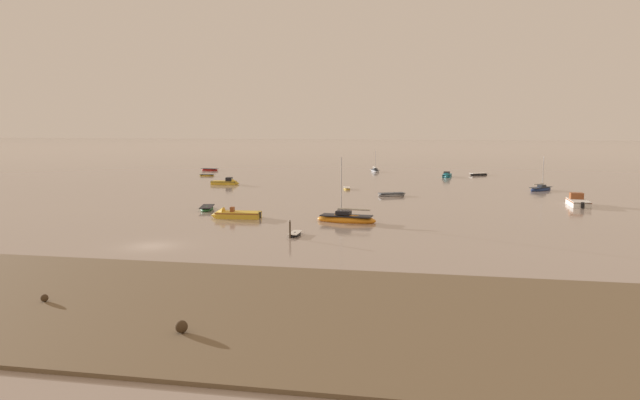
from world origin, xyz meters
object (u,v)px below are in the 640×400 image
Objects in this scene: rowboat_moored_0 at (347,188)px; rowboat_moored_1 at (479,174)px; rowboat_moored_7 at (207,175)px; motorboat_moored_1 at (577,202)px; sailboat_moored_0 at (541,189)px; rowboat_moored_5 at (295,234)px; sailboat_moored_2 at (346,219)px; rowboat_moored_2 at (210,170)px; motorboat_moored_2 at (228,183)px; mooring_post_near at (290,230)px; motorboat_moored_0 at (231,215)px; motorboat_moored_3 at (447,176)px; rowboat_moored_6 at (207,208)px; sailboat_moored_1 at (375,171)px; rowboat_moored_8 at (392,195)px.

rowboat_moored_1 is (24.66, 33.94, 0.05)m from rowboat_moored_0.
motorboat_moored_1 is at bearing -28.83° from rowboat_moored_7.
rowboat_moored_5 is (-31.78, -48.15, -0.14)m from sailboat_moored_0.
sailboat_moored_0 is at bearing -119.61° from sailboat_moored_2.
motorboat_moored_2 reaches higher than rowboat_moored_2.
mooring_post_near is (34.87, -66.24, 0.71)m from rowboat_moored_7.
mooring_post_near is (-4.06, -10.84, 0.51)m from sailboat_moored_2.
mooring_post_near is at bearing 134.26° from motorboat_moored_1.
rowboat_moored_7 is (5.12, -14.84, -0.05)m from rowboat_moored_2.
rowboat_moored_0 is at bearing -16.09° from motorboat_moored_2.
motorboat_moored_3 is at bearing -116.99° from motorboat_moored_0.
rowboat_moored_2 is 35.50m from motorboat_moored_2.
rowboat_moored_6 is at bearing 167.48° from sailboat_moored_0.
sailboat_moored_1 is at bearing 49.46° from motorboat_moored_2.
sailboat_moored_1 is at bearing -46.18° from rowboat_moored_1.
sailboat_moored_2 reaches higher than motorboat_moored_1.
rowboat_moored_6 reaches higher than rowboat_moored_7.
rowboat_moored_7 is 0.67× the size of motorboat_moored_3.
rowboat_moored_2 is 68.68m from rowboat_moored_6.
rowboat_moored_8 reaches higher than rowboat_moored_5.
rowboat_moored_0 is 0.72× the size of rowboat_moored_2.
motorboat_moored_3 is (40.76, 23.51, -0.02)m from motorboat_moored_2.
rowboat_moored_5 is at bearing -21.29° from sailboat_moored_1.
motorboat_moored_0 is at bearing 175.37° from sailboat_moored_0.
motorboat_moored_0 is 14.07m from sailboat_moored_2.
mooring_post_near is at bearing 126.83° from rowboat_moored_2.
sailboat_moored_0 is at bearing 166.94° from rowboat_moored_2.
sailboat_moored_1 is at bearing -101.43° from motorboat_moored_0.
rowboat_moored_0 is at bearing 108.37° from rowboat_moored_8.
rowboat_moored_1 is 1.36× the size of rowboat_moored_7.
mooring_post_near is (-23.81, -79.29, 0.66)m from rowboat_moored_1.
motorboat_moored_2 reaches higher than rowboat_moored_0.
mooring_post_near reaches higher than rowboat_moored_2.
rowboat_moored_0 is at bearing 21.20° from rowboat_moored_1.
sailboat_moored_0 is 1.19× the size of motorboat_moored_3.
rowboat_moored_1 is 0.59× the size of sailboat_moored_2.
rowboat_moored_1 is 81.35m from rowboat_moored_5.
mooring_post_near is (24.03, -49.37, 0.55)m from motorboat_moored_2.
sailboat_moored_2 is 2.67× the size of rowboat_moored_5.
rowboat_moored_7 is 52.02m from motorboat_moored_3.
sailboat_moored_0 is 57.69m from rowboat_moored_5.
rowboat_moored_8 is 2.34× the size of mooring_post_near.
rowboat_moored_5 is at bearing 127.34° from rowboat_moored_2.
rowboat_moored_2 is at bearing 37.09° from rowboat_moored_0.
motorboat_moored_3 is at bearing 9.37° from rowboat_moored_1.
rowboat_moored_0 is 34.87m from sailboat_moored_2.
rowboat_moored_6 is at bearing 107.70° from motorboat_moored_1.
rowboat_moored_5 is at bearing -148.57° from rowboat_moored_6.
sailboat_moored_0 is at bearing 20.69° from sailboat_moored_1.
sailboat_moored_0 is at bearing 72.54° from rowboat_moored_1.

